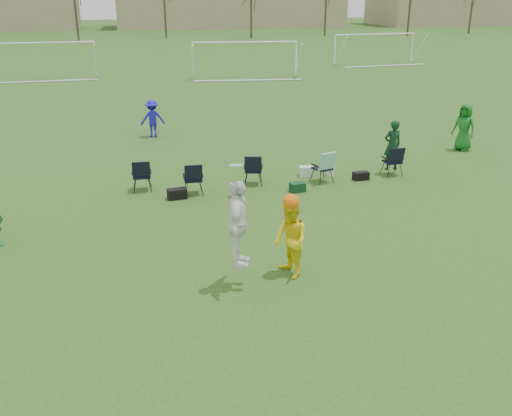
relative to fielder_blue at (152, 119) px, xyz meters
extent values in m
plane|color=#295119|center=(2.75, -15.02, -0.77)|extent=(260.00, 260.00, 0.00)
imported|color=#1918B5|center=(0.00, 0.00, 0.00)|extent=(1.07, 0.71, 1.54)
imported|color=#12661C|center=(11.49, -4.33, 0.11)|extent=(0.94, 1.03, 1.77)
imported|color=white|center=(1.47, -13.42, 0.61)|extent=(0.69, 1.11, 1.77)
imported|color=yellow|center=(2.60, -13.12, 0.05)|extent=(0.79, 0.92, 1.63)
sphere|color=orange|center=(2.60, -13.12, 0.89)|extent=(0.33, 0.33, 0.33)
cylinder|color=white|center=(1.42, -13.49, 1.83)|extent=(0.27, 0.27, 0.07)
imported|color=#0D331A|center=(7.59, -6.69, 0.20)|extent=(0.64, 0.45, 1.65)
cube|color=black|center=(0.53, -7.84, -0.62)|extent=(0.59, 0.38, 0.30)
cube|color=#EA97C1|center=(2.27, -7.96, -0.57)|extent=(0.38, 0.27, 0.40)
cube|color=#0E351B|center=(4.13, -7.88, -0.63)|extent=(0.49, 0.36, 0.28)
cube|color=silver|center=(4.80, -6.40, -0.61)|extent=(0.46, 0.36, 0.32)
cylinder|color=white|center=(5.60, -6.48, -0.62)|extent=(0.26, 0.26, 0.30)
cube|color=black|center=(6.41, -7.12, -0.64)|extent=(0.52, 0.29, 0.26)
cube|color=black|center=(-0.45, -6.88, -0.29)|extent=(0.60, 0.60, 0.96)
cube|color=black|center=(1.04, -7.50, -0.29)|extent=(0.60, 0.60, 0.96)
cube|color=black|center=(2.95, -6.92, -0.29)|extent=(0.71, 0.71, 0.96)
cube|color=black|center=(5.12, -7.10, -0.29)|extent=(0.77, 0.77, 0.96)
cube|color=black|center=(7.59, -6.79, -0.29)|extent=(0.65, 0.65, 0.96)
cylinder|color=white|center=(-3.62, 19.30, 0.43)|extent=(0.12, 0.12, 2.40)
cylinder|color=white|center=(-7.25, 18.98, 1.63)|extent=(7.28, 0.76, 0.12)
cylinder|color=white|center=(3.11, 17.24, 0.43)|extent=(0.12, 0.12, 2.40)
cylinder|color=white|center=(10.39, 16.73, 0.43)|extent=(0.12, 0.12, 2.40)
cylinder|color=white|center=(6.75, 16.98, 1.63)|extent=(7.29, 0.63, 0.12)
cylinder|color=white|center=(15.13, 22.47, 0.43)|extent=(0.12, 0.12, 2.40)
cylinder|color=white|center=(22.36, 23.49, 0.43)|extent=(0.12, 0.12, 2.40)
cylinder|color=white|center=(18.75, 22.98, 1.63)|extent=(7.25, 1.13, 0.12)
cylinder|color=#382B21|center=(13.75, 53.48, 3.73)|extent=(0.28, 0.28, 9.00)
cylinder|color=#382B21|center=(46.75, 56.48, 3.73)|extent=(0.28, 0.28, 9.00)
camera|label=1|loc=(-0.10, -23.59, 4.84)|focal=40.00mm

